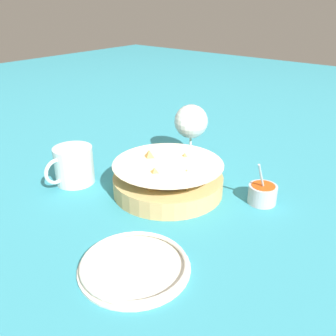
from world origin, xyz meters
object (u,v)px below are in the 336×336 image
(food_basket, at_px, (168,179))
(sauce_cup, at_px, (263,193))
(side_plate, at_px, (134,265))
(wine_glass, at_px, (191,123))
(beer_mug, at_px, (74,167))

(food_basket, distance_m, sauce_cup, 0.22)
(food_basket, bearing_deg, side_plate, 27.64)
(food_basket, height_order, wine_glass, wine_glass)
(wine_glass, bearing_deg, sauce_cup, 69.59)
(sauce_cup, height_order, wine_glass, wine_glass)
(food_basket, relative_size, side_plate, 1.33)
(beer_mug, distance_m, side_plate, 0.37)
(sauce_cup, bearing_deg, food_basket, -64.15)
(food_basket, xyz_separation_m, side_plate, (0.25, 0.13, -0.03))
(side_plate, bearing_deg, beer_mug, -112.55)
(sauce_cup, height_order, beer_mug, sauce_cup)
(beer_mug, height_order, side_plate, beer_mug)
(food_basket, distance_m, side_plate, 0.28)
(beer_mug, relative_size, side_plate, 0.68)
(beer_mug, bearing_deg, food_basket, 117.14)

